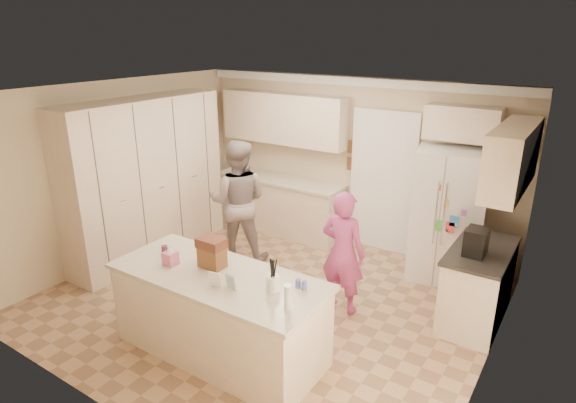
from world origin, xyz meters
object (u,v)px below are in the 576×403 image
Objects in this scene: coffee_maker at (476,242)px; teen_boy at (238,201)px; island_base at (220,316)px; utensil_crock at (273,283)px; tissue_box at (171,258)px; refrigerator at (447,216)px; teen_girl at (343,253)px; dollhouse_body at (212,257)px.

teen_boy reaches higher than coffee_maker.
teen_boy reaches higher than island_base.
tissue_box is (-1.20, -0.15, -0.00)m from utensil_crock.
refrigerator reaches higher than teen_girl.
teen_boy is at bearing -12.33° from teen_girl.
teen_girl is (0.02, 1.40, -0.24)m from utensil_crock.
dollhouse_body reaches higher than tissue_box.
tissue_box is 2.09m from teen_boy.
coffee_maker is 3.30m from teen_boy.
coffee_maker reaches higher than island_base.
teen_boy is (-0.70, 1.97, -0.09)m from tissue_box.
coffee_maker is 2.32m from utensil_crock.
dollhouse_body is at bearing 94.28° from teen_boy.
teen_boy is (-1.90, 1.82, -0.10)m from utensil_crock.
tissue_box is at bearing -169.70° from island_base.
dollhouse_body is (-0.80, 0.05, 0.04)m from utensil_crock.
refrigerator is 3.66m from tissue_box.
dollhouse_body is at bearing 26.57° from tissue_box.
refrigerator is 1.23m from coffee_maker.
refrigerator is 3.02m from utensil_crock.
island_base is 0.79m from tissue_box.
teen_boy is at bearing -170.16° from refrigerator.
dollhouse_body is (-0.15, 0.10, 0.60)m from island_base.
refrigerator is 12.00× the size of utensil_crock.
dollhouse_body is at bearing -131.38° from refrigerator.
island_base is at bearing 10.30° from tissue_box.
island_base is 1.63m from teen_girl.
dollhouse_body reaches higher than island_base.
tissue_box is 0.08× the size of teen_boy.
coffee_maker is at bearing 52.88° from utensil_crock.
island_base is 15.71× the size of tissue_box.
dollhouse_body is at bearing -140.71° from coffee_maker.
teen_girl is at bearing -129.36° from refrigerator.
island_base is (-1.45, -2.96, -0.46)m from refrigerator.
refrigerator reaches higher than tissue_box.
teen_boy reaches higher than refrigerator.
dollhouse_body is at bearing 176.42° from utensil_crock.
refrigerator reaches higher than coffee_maker.
utensil_crock is 0.08× the size of teen_boy.
teen_girl is (-1.38, -0.45, -0.31)m from coffee_maker.
teen_girl is at bearing 58.62° from dollhouse_body.
refrigerator is 3.33m from island_base.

